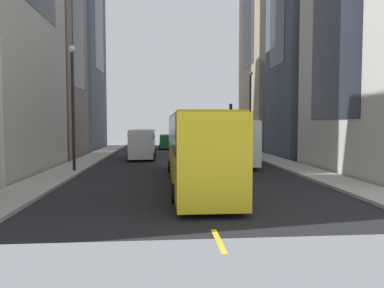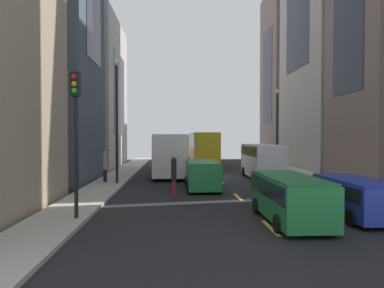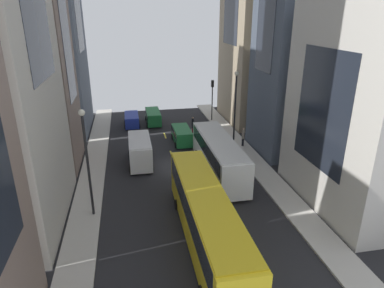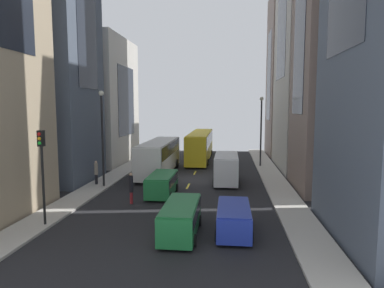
{
  "view_description": "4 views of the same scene",
  "coord_description": "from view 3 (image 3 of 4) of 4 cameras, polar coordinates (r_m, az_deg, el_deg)",
  "views": [
    {
      "loc": [
        1.48,
        30.25,
        3.14
      ],
      "look_at": [
        -0.99,
        0.23,
        1.38
      ],
      "focal_mm": 33.34,
      "sensor_mm": 36.0,
      "label": 1
    },
    {
      "loc": [
        -3.34,
        -26.51,
        3.18
      ],
      "look_at": [
        -1.86,
        1.49,
        2.57
      ],
      "focal_mm": 31.59,
      "sensor_mm": 36.0,
      "label": 2
    },
    {
      "loc": [
        4.08,
        29.53,
        13.79
      ],
      "look_at": [
        -1.57,
        0.12,
        2.25
      ],
      "focal_mm": 31.87,
      "sensor_mm": 36.0,
      "label": 3
    },
    {
      "loc": [
        3.44,
        -31.66,
        6.87
      ],
      "look_at": [
        -0.37,
        3.65,
        2.96
      ],
      "focal_mm": 31.78,
      "sensor_mm": 36.0,
      "label": 4
    }
  ],
  "objects": [
    {
      "name": "car_green_0",
      "position": [
        45.64,
        -6.51,
        4.67
      ],
      "size": [
        1.95,
        4.76,
        1.71
      ],
      "color": "#1E7238",
      "rests_on": "ground"
    },
    {
      "name": "streetcar_yellow",
      "position": [
        21.54,
        2.37,
        -11.74
      ],
      "size": [
        2.7,
        14.15,
        3.59
      ],
      "color": "yellow",
      "rests_on": "ground"
    },
    {
      "name": "car_blue_1",
      "position": [
        45.07,
        -10.05,
        4.12
      ],
      "size": [
        1.93,
        4.23,
        1.52
      ],
      "color": "#2338AD",
      "rests_on": "ground"
    },
    {
      "name": "lane_stripe_2",
      "position": [
        41.12,
        -4.55,
        1.42
      ],
      "size": [
        0.16,
        2.0,
        0.01
      ],
      "primitive_type": "cube",
      "color": "yellow",
      "rests_on": "ground"
    },
    {
      "name": "streetlamp_far",
      "position": [
        36.64,
        7.27,
        7.02
      ],
      "size": [
        0.44,
        0.44,
        8.04
      ],
      "color": "black",
      "rests_on": "ground"
    },
    {
      "name": "delivery_van_white",
      "position": [
        33.23,
        -8.71,
        -0.87
      ],
      "size": [
        2.25,
        5.54,
        2.58
      ],
      "color": "white",
      "rests_on": "ground"
    },
    {
      "name": "lane_stripe_6",
      "position": [
        20.44,
        3.81,
        -21.39
      ],
      "size": [
        0.16,
        2.0,
        0.01
      ],
      "primitive_type": "cube",
      "color": "yellow",
      "rests_on": "ground"
    },
    {
      "name": "lane_stripe_1",
      "position": [
        46.79,
        -5.4,
        3.84
      ],
      "size": [
        0.16,
        2.0,
        0.01
      ],
      "primitive_type": "cube",
      "color": "yellow",
      "rests_on": "ground"
    },
    {
      "name": "building_east_1",
      "position": [
        33.84,
        -28.92,
        18.92
      ],
      "size": [
        9.27,
        7.55,
        27.91
      ],
      "color": "#7A665B",
      "rests_on": "ground"
    },
    {
      "name": "lane_stripe_0",
      "position": [
        52.54,
        -6.07,
        5.74
      ],
      "size": [
        0.16,
        2.0,
        0.01
      ],
      "primitive_type": "cube",
      "color": "yellow",
      "rests_on": "ground"
    },
    {
      "name": "pedestrian_crossing_mid",
      "position": [
        40.97,
        0.13,
        3.19
      ],
      "size": [
        0.29,
        0.29,
        2.24
      ],
      "rotation": [
        0.0,
        0.0,
        1.63
      ],
      "color": "maroon",
      "rests_on": "ground"
    },
    {
      "name": "sidewalk_west",
      "position": [
        34.63,
        10.0,
        -2.6
      ],
      "size": [
        2.23,
        44.0,
        0.15
      ],
      "primitive_type": "cube",
      "color": "#B2ADA3",
      "rests_on": "ground"
    },
    {
      "name": "ground_plane",
      "position": [
        32.85,
        -2.73,
        -3.78
      ],
      "size": [
        41.64,
        41.64,
        0.0
      ],
      "primitive_type": "plane",
      "color": "black"
    },
    {
      "name": "lane_stripe_5",
      "position": [
        25.06,
        0.31,
        -12.29
      ],
      "size": [
        0.16,
        2.0,
        0.01
      ],
      "primitive_type": "cube",
      "color": "yellow",
      "rests_on": "ground"
    },
    {
      "name": "lane_stripe_3",
      "position": [
        35.57,
        -3.43,
        -1.77
      ],
      "size": [
        0.16,
        2.0,
        0.01
      ],
      "primitive_type": "cube",
      "color": "yellow",
      "rests_on": "ground"
    },
    {
      "name": "building_west_2",
      "position": [
        27.67,
        28.59,
        5.41
      ],
      "size": [
        8.65,
        11.36,
        15.06
      ],
      "color": "beige",
      "rests_on": "ground"
    },
    {
      "name": "car_green_2",
      "position": [
        38.43,
        -1.68,
        1.61
      ],
      "size": [
        2.03,
        4.46,
        1.69
      ],
      "color": "#1E7238",
      "rests_on": "ground"
    },
    {
      "name": "city_bus_white",
      "position": [
        30.71,
        4.49,
        -1.56
      ],
      "size": [
        2.8,
        11.09,
        3.35
      ],
      "color": "silver",
      "rests_on": "ground"
    },
    {
      "name": "pedestrian_walking_far",
      "position": [
        37.49,
        8.55,
        1.29
      ],
      "size": [
        0.32,
        0.32,
        2.06
      ],
      "rotation": [
        0.0,
        0.0,
        1.5
      ],
      "color": "black",
      "rests_on": "ground"
    },
    {
      "name": "lane_stripe_4",
      "position": [
        30.17,
        -1.91,
        -6.12
      ],
      "size": [
        0.16,
        2.0,
        0.01
      ],
      "primitive_type": "cube",
      "color": "yellow",
      "rests_on": "ground"
    },
    {
      "name": "streetlamp_near",
      "position": [
        24.15,
        -17.23,
        -1.56
      ],
      "size": [
        0.44,
        0.44,
        7.83
      ],
      "color": "black",
      "rests_on": "ground"
    },
    {
      "name": "sidewalk_east",
      "position": [
        32.76,
        -16.24,
        -4.58
      ],
      "size": [
        2.23,
        44.0,
        0.15
      ],
      "primitive_type": "cube",
      "color": "#B2ADA3",
      "rests_on": "ground"
    },
    {
      "name": "traffic_light_near_corner",
      "position": [
        45.8,
        3.42,
        8.61
      ],
      "size": [
        0.32,
        0.44,
        5.41
      ],
      "color": "black",
      "rests_on": "ground"
    }
  ]
}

